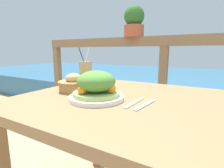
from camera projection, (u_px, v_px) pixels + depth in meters
name	position (u px, v px, depth m)	size (l,w,h in m)	color
patio_table	(119.00, 118.00, 0.89)	(0.93, 0.88, 0.75)	#997047
railing_fence	(163.00, 67.00, 1.60)	(2.80, 0.08, 1.11)	brown
sea_backdrop	(190.00, 86.00, 3.84)	(12.00, 4.00, 0.43)	teal
salad_plate	(96.00, 87.00, 0.80)	(0.25, 0.25, 0.14)	white
drink_glass	(86.00, 73.00, 1.14)	(0.09, 0.08, 0.25)	tan
bread_basket	(74.00, 84.00, 0.97)	(0.17, 0.17, 0.10)	#AD7F47
potted_plant	(134.00, 21.00, 1.66)	(0.19, 0.19, 0.29)	#A34C2D
fork	(135.00, 103.00, 0.76)	(0.02, 0.18, 0.00)	silver
knife	(146.00, 105.00, 0.73)	(0.04, 0.18, 0.00)	silver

